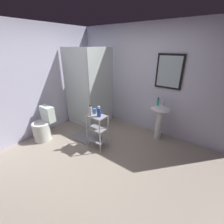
{
  "coord_description": "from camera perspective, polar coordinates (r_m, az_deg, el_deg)",
  "views": [
    {
      "loc": [
        1.65,
        -1.6,
        2.03
      ],
      "look_at": [
        -0.05,
        0.65,
        0.8
      ],
      "focal_mm": 24.67,
      "sensor_mm": 36.0,
      "label": 1
    }
  ],
  "objects": [
    {
      "name": "ground_plane",
      "position": [
        3.07,
        -6.92,
        -18.29
      ],
      "size": [
        4.2,
        4.2,
        0.02
      ],
      "primitive_type": "cube",
      "color": "#A49787"
    },
    {
      "name": "wall_back",
      "position": [
        3.9,
        11.61,
        11.55
      ],
      "size": [
        4.2,
        0.14,
        2.5
      ],
      "color": "silver",
      "rests_on": "ground_plane"
    },
    {
      "name": "wall_left",
      "position": [
        3.93,
        -28.14,
        9.31
      ],
      "size": [
        0.1,
        4.2,
        2.5
      ],
      "primitive_type": "cube",
      "color": "silver",
      "rests_on": "ground_plane"
    },
    {
      "name": "shower_stall",
      "position": [
        4.29,
        -8.02,
        1.86
      ],
      "size": [
        0.92,
        0.92,
        2.0
      ],
      "color": "white",
      "rests_on": "ground_plane"
    },
    {
      "name": "pedestal_sink",
      "position": [
        3.59,
        17.36,
        -1.48
      ],
      "size": [
        0.46,
        0.37,
        0.81
      ],
      "color": "white",
      "rests_on": "ground_plane"
    },
    {
      "name": "sink_faucet",
      "position": [
        3.59,
        18.58,
        3.23
      ],
      "size": [
        0.03,
        0.03,
        0.1
      ],
      "primitive_type": "cylinder",
      "color": "silver",
      "rests_on": "pedestal_sink"
    },
    {
      "name": "toilet",
      "position": [
        3.88,
        -24.14,
        -4.98
      ],
      "size": [
        0.37,
        0.49,
        0.76
      ],
      "color": "white",
      "rests_on": "ground_plane"
    },
    {
      "name": "storage_cart",
      "position": [
        3.22,
        -5.45,
        -6.26
      ],
      "size": [
        0.38,
        0.28,
        0.74
      ],
      "color": "silver",
      "rests_on": "ground_plane"
    },
    {
      "name": "hand_soap_bottle",
      "position": [
        3.54,
        16.67,
        3.62
      ],
      "size": [
        0.05,
        0.05,
        0.18
      ],
      "color": "#2DBC99",
      "rests_on": "pedestal_sink"
    },
    {
      "name": "shampoo_bottle_blue",
      "position": [
        3.01,
        -4.86,
        -0.01
      ],
      "size": [
        0.08,
        0.08,
        0.22
      ],
      "color": "#324DB0",
      "rests_on": "storage_cart"
    },
    {
      "name": "lotion_bottle_white",
      "position": [
        3.07,
        -8.0,
        0.45
      ],
      "size": [
        0.06,
        0.06,
        0.23
      ],
      "color": "white",
      "rests_on": "storage_cart"
    },
    {
      "name": "rinse_cup",
      "position": [
        3.17,
        -6.48,
        0.36
      ],
      "size": [
        0.07,
        0.07,
        0.11
      ],
      "primitive_type": "cylinder",
      "color": "#3870B2",
      "rests_on": "storage_cart"
    },
    {
      "name": "bath_mat",
      "position": [
        3.8,
        -10.22,
        -9.06
      ],
      "size": [
        0.6,
        0.4,
        0.02
      ],
      "primitive_type": "cube",
      "color": "gray",
      "rests_on": "ground_plane"
    }
  ]
}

